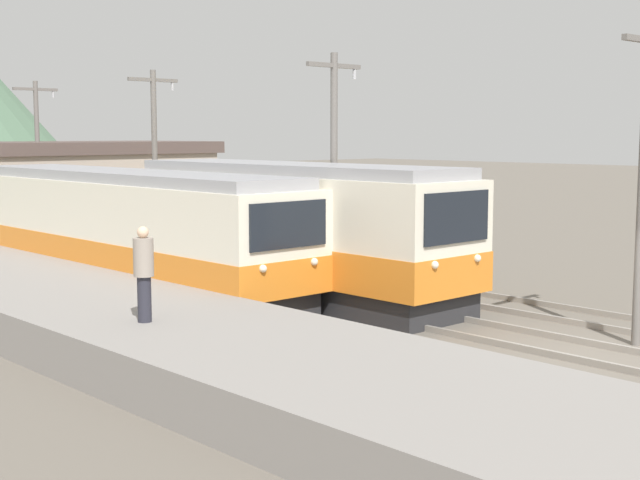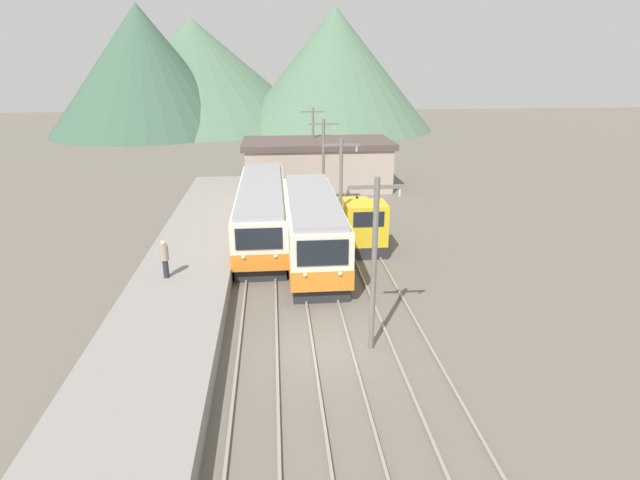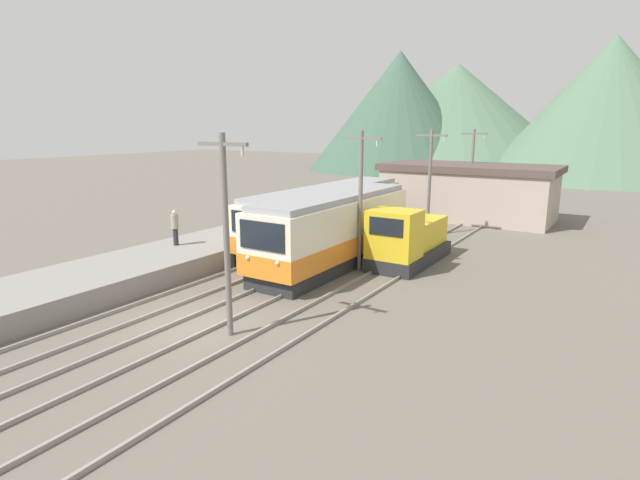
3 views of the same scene
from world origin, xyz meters
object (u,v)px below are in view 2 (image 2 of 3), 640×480
object	(u,v)px
person_on_platform	(165,257)
catenary_mast_distant	(313,143)
commuter_train_center	(313,231)
catenary_mast_far	(324,163)
shunting_locomotive	(360,225)
commuter_train_left	(262,213)
catenary_mast_near	(374,259)
catenary_mast_mid	(341,195)

from	to	relation	value
person_on_platform	catenary_mast_distant	bearing A→B (deg)	68.77
commuter_train_center	catenary_mast_far	world-z (taller)	catenary_mast_far
shunting_locomotive	commuter_train_left	bearing A→B (deg)	163.45
catenary_mast_near	catenary_mast_mid	world-z (taller)	same
commuter_train_left	commuter_train_center	bearing A→B (deg)	-54.74
catenary_mast_mid	catenary_mast_distant	xyz separation A→B (m)	(0.00, 18.33, 0.00)
catenary_mast_near	commuter_train_center	bearing A→B (deg)	99.26
catenary_mast_far	shunting_locomotive	bearing A→B (deg)	-77.70
catenary_mast_far	catenary_mast_near	bearing A→B (deg)	-90.00
catenary_mast_near	commuter_train_left	bearing A→B (deg)	108.06
commuter_train_left	person_on_platform	world-z (taller)	commuter_train_left
shunting_locomotive	catenary_mast_far	xyz separation A→B (m)	(-1.49, 6.84, 2.43)
shunting_locomotive	catenary_mast_far	distance (m)	7.41
shunting_locomotive	catenary_mast_far	world-z (taller)	catenary_mast_far
shunting_locomotive	catenary_mast_far	size ratio (longest dim) A/B	0.89
catenary_mast_mid	catenary_mast_distant	bearing A→B (deg)	90.00
catenary_mast_far	person_on_platform	world-z (taller)	catenary_mast_far
catenary_mast_mid	catenary_mast_distant	distance (m)	18.33
commuter_train_left	catenary_mast_near	size ratio (longest dim) A/B	2.13
person_on_platform	shunting_locomotive	bearing A→B (deg)	31.17
catenary_mast_far	person_on_platform	distance (m)	15.62
commuter_train_left	catenary_mast_far	world-z (taller)	catenary_mast_far
commuter_train_center	catenary_mast_distant	size ratio (longest dim) A/B	1.71
commuter_train_left	catenary_mast_distant	distance (m)	15.06
commuter_train_left	catenary_mast_mid	bearing A→B (deg)	-43.21
catenary_mast_far	person_on_platform	xyz separation A→B (m)	(-8.59, -12.94, -1.74)
catenary_mast_far	catenary_mast_distant	size ratio (longest dim) A/B	1.00
catenary_mast_mid	commuter_train_left	bearing A→B (deg)	136.79
shunting_locomotive	catenary_mast_distant	distance (m)	16.26
catenary_mast_near	catenary_mast_mid	bearing A→B (deg)	90.00
shunting_locomotive	person_on_platform	bearing A→B (deg)	-148.83
catenary_mast_distant	catenary_mast_far	bearing A→B (deg)	-90.00
commuter_train_center	catenary_mast_near	size ratio (longest dim) A/B	1.71
shunting_locomotive	catenary_mast_near	world-z (taller)	catenary_mast_near
shunting_locomotive	catenary_mast_mid	world-z (taller)	catenary_mast_mid
shunting_locomotive	catenary_mast_near	size ratio (longest dim) A/B	0.89
commuter_train_center	person_on_platform	bearing A→B (deg)	-151.40
commuter_train_left	catenary_mast_near	world-z (taller)	catenary_mast_near
commuter_train_left	catenary_mast_mid	size ratio (longest dim) A/B	2.13
catenary_mast_distant	person_on_platform	size ratio (longest dim) A/B	3.68
catenary_mast_mid	catenary_mast_distant	size ratio (longest dim) A/B	1.00
commuter_train_center	commuter_train_left	bearing A→B (deg)	125.26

